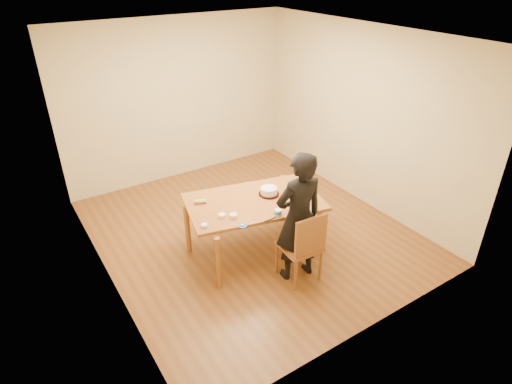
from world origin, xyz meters
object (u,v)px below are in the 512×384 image
cake_plate (269,194)px  dining_chair (299,246)px  dining_table (254,202)px  person (299,218)px  cake (269,191)px

cake_plate → dining_chair: bearing=-97.1°
dining_table → dining_chair: dining_table is taller
person → dining_table: bearing=-71.0°
cake → dining_table: bearing=-174.8°
dining_table → person: (0.15, -0.73, 0.10)m
dining_table → person: bearing=-65.4°
dining_table → cake_plate: 0.25m
dining_table → person: 0.75m
person → cake_plate: bearing=-90.1°
dining_chair → person: (0.00, 0.04, 0.38)m
dining_table → cake_plate: bearing=18.1°
dining_chair → cake: size_ratio=2.00×
dining_chair → cake_plate: size_ratio=1.65×
dining_table → cake_plate: cake_plate is taller
cake_plate → person: size_ratio=0.16×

